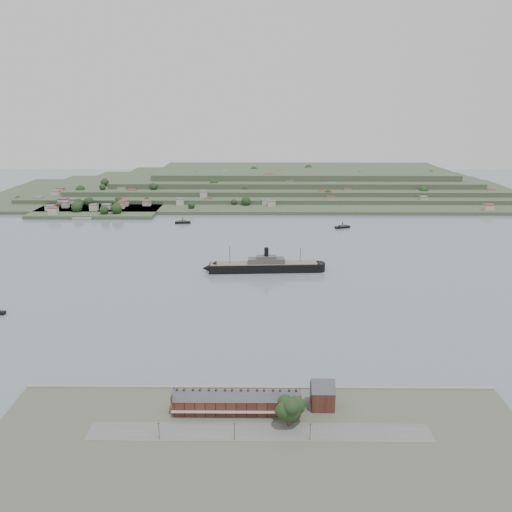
{
  "coord_description": "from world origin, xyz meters",
  "views": [
    {
      "loc": [
        0.0,
        -354.7,
        131.17
      ],
      "look_at": [
        -3.32,
        30.0,
        11.18
      ],
      "focal_mm": 35.0,
      "sensor_mm": 36.0,
      "label": 1
    }
  ],
  "objects_px": {
    "terrace_row": "(237,402)",
    "gabled_building": "(322,394)",
    "steamship": "(261,266)",
    "fig_tree": "(290,408)"
  },
  "relations": [
    {
      "from": "gabled_building",
      "to": "steamship",
      "type": "relative_size",
      "value": 0.14
    },
    {
      "from": "gabled_building",
      "to": "steamship",
      "type": "height_order",
      "value": "steamship"
    },
    {
      "from": "terrace_row",
      "to": "gabled_building",
      "type": "distance_m",
      "value": 37.74
    },
    {
      "from": "terrace_row",
      "to": "fig_tree",
      "type": "relative_size",
      "value": 3.99
    },
    {
      "from": "terrace_row",
      "to": "fig_tree",
      "type": "bearing_deg",
      "value": -24.03
    },
    {
      "from": "fig_tree",
      "to": "steamship",
      "type": "bearing_deg",
      "value": 93.33
    },
    {
      "from": "steamship",
      "to": "terrace_row",
      "type": "bearing_deg",
      "value": -93.2
    },
    {
      "from": "terrace_row",
      "to": "gabled_building",
      "type": "xyz_separation_m",
      "value": [
        37.5,
        4.02,
        1.34
      ]
    },
    {
      "from": "terrace_row",
      "to": "steamship",
      "type": "height_order",
      "value": "steamship"
    },
    {
      "from": "steamship",
      "to": "fig_tree",
      "type": "bearing_deg",
      "value": -86.67
    }
  ]
}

